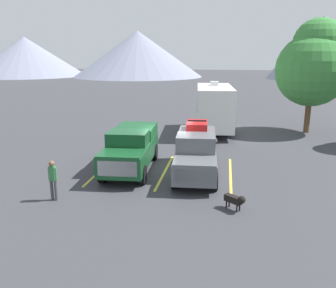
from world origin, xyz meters
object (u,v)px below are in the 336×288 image
at_px(camper_trailer_a, 214,107).
at_px(dog, 236,200).
at_px(person_a, 53,178).
at_px(pickup_truck_a, 131,147).
at_px(pickup_truck_b, 196,151).

height_order(camper_trailer_a, dog, camper_trailer_a).
relative_size(person_a, dog, 2.03).
bearing_deg(pickup_truck_a, person_a, -115.12).
height_order(pickup_truck_a, camper_trailer_a, camper_trailer_a).
bearing_deg(person_a, pickup_truck_b, 38.41).
relative_size(pickup_truck_b, person_a, 3.46).
bearing_deg(dog, person_a, -178.68).
distance_m(pickup_truck_a, pickup_truck_b, 3.36).
xyz_separation_m(pickup_truck_a, person_a, (-2.09, -4.45, -0.18)).
bearing_deg(dog, pickup_truck_b, 114.39).
bearing_deg(pickup_truck_a, pickup_truck_b, -2.29).
bearing_deg(camper_trailer_a, pickup_truck_b, -93.27).
height_order(pickup_truck_a, pickup_truck_b, pickup_truck_b).
relative_size(camper_trailer_a, dog, 9.34).
height_order(person_a, dog, person_a).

